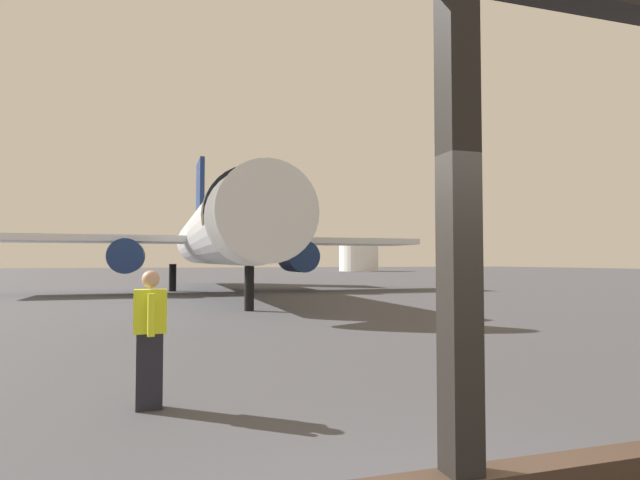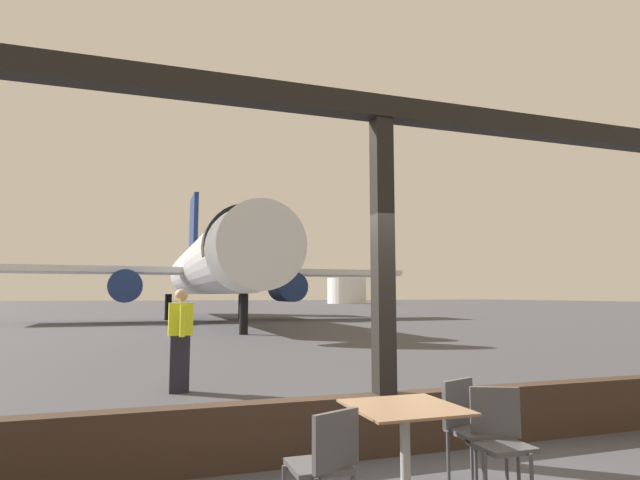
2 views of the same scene
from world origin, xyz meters
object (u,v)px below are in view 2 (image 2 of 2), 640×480
Objects in this scene: dining_table at (405,447)px; cafe_chair_window_left at (326,459)px; cafe_chair_window_right at (499,434)px; fuel_storage_tank at (347,291)px; ground_crew_worker at (180,338)px; airplane at (211,266)px; cafe_chair_aisle_left at (468,422)px.

dining_table is 0.77m from cafe_chair_window_left.
fuel_storage_tank is (33.32, 87.81, 1.84)m from cafe_chair_window_right.
cafe_chair_window_right is 0.50× the size of ground_crew_worker.
cafe_chair_window_right is (0.79, -0.09, 0.06)m from dining_table.
cafe_chair_window_right is 0.03× the size of airplane.
airplane reaches higher than fuel_storage_tank.
cafe_chair_window_left is 1.53m from cafe_chair_window_right.
cafe_chair_window_right reaches higher than cafe_chair_window_left.
dining_table is 0.47× the size of ground_crew_worker.
ground_crew_worker reaches higher than dining_table.
dining_table is 94.14m from fuel_storage_tank.
fuel_storage_tank is (34.11, 87.72, 1.89)m from dining_table.
cafe_chair_window_left is 0.97× the size of cafe_chair_window_right.
ground_crew_worker is at bearing 95.97° from cafe_chair_window_left.
airplane reaches higher than cafe_chair_aisle_left.
cafe_chair_aisle_left reaches higher than cafe_chair_window_right.
dining_table is at bearing -111.25° from fuel_storage_tank.
cafe_chair_window_left is 0.12× the size of fuel_storage_tank.
cafe_chair_window_left is 0.03× the size of airplane.
airplane is (2.02, 29.42, 2.95)m from dining_table.
cafe_chair_window_right is at bearing 5.45° from cafe_chair_window_left.
ground_crew_worker is (-2.13, 5.63, 0.38)m from cafe_chair_window_right.
fuel_storage_tank reaches higher than cafe_chair_window_right.
ground_crew_worker is at bearing -97.99° from airplane.
dining_table is 0.95× the size of cafe_chair_window_right.
fuel_storage_tank is (35.45, 82.17, 1.46)m from ground_crew_worker.
airplane is 4.19× the size of fuel_storage_tank.
cafe_chair_aisle_left is at bearing 17.97° from cafe_chair_window_left.
dining_table is 0.80m from cafe_chair_window_right.
dining_table is 0.03× the size of airplane.
airplane is at bearing 82.01° from ground_crew_worker.
ground_crew_worker is (-1.34, 5.54, 0.44)m from dining_table.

